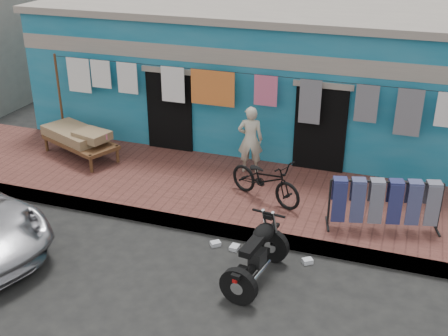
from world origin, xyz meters
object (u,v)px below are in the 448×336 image
motorcycle (256,253)px  charpoy (80,143)px  bicycle (266,175)px  jeans_rack (384,204)px  seated_person (250,140)px

motorcycle → charpoy: 5.82m
bicycle → jeans_rack: (2.25, -0.34, -0.05)m
seated_person → jeans_rack: size_ratio=0.72×
charpoy → bicycle: bearing=-8.1°
seated_person → motorcycle: 3.65m
bicycle → motorcycle: bearing=-143.8°
motorcycle → jeans_rack: size_ratio=0.81×
seated_person → motorcycle: (1.15, -3.43, -0.47)m
seated_person → bicycle: 1.35m
bicycle → charpoy: bicycle is taller
motorcycle → jeans_rack: (1.77, 1.93, 0.22)m
jeans_rack → motorcycle: bearing=-132.5°
motorcycle → charpoy: motorcycle is taller
seated_person → charpoy: bearing=-7.8°
seated_person → jeans_rack: 3.29m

